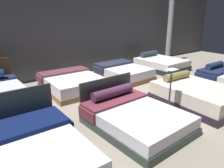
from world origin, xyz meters
The scene contains 10 objects.
ground_plane centered at (0.00, 0.00, -0.01)m, with size 18.00×18.00×0.02m, color gray.
showroom_back_wall centered at (0.00, 3.35, 1.75)m, with size 18.00×0.06×3.50m, color #47474C.
bed_0 centered at (-3.32, -1.27, 0.26)m, with size 1.76×2.09×1.04m.
bed_1 centered at (-1.11, -1.26, 0.23)m, with size 1.71×2.14×0.90m.
bed_2 centered at (1.08, -1.38, 0.26)m, with size 1.68×2.22×0.73m.
bed_5 centered at (-1.09, 1.64, 0.24)m, with size 1.73×1.98×0.52m.
bed_6 centered at (1.04, 1.66, 0.24)m, with size 1.66×1.95×0.53m.
bed_7 centered at (3.25, 1.72, 0.24)m, with size 1.66×2.00×0.69m.
price_sign centered at (0.00, -1.31, 0.44)m, with size 0.28×0.24×1.12m.
support_pillar centered at (4.84, 2.65, 1.75)m, with size 0.25×0.25×3.50m, color #99999E.
Camera 1 is at (-4.00, -4.29, 2.36)m, focal length 34.42 mm.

